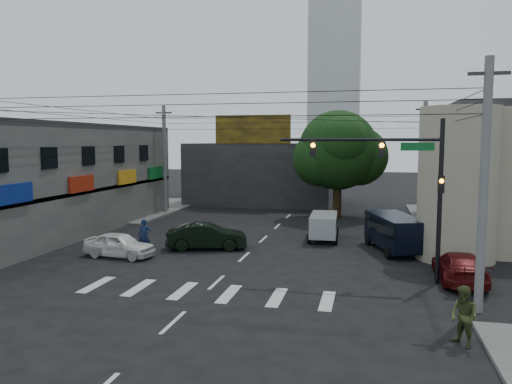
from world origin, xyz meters
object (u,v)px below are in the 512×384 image
(traffic_gantry, at_px, (400,173))
(traffic_officer, at_px, (144,236))
(utility_pole_near_right, at_px, (484,187))
(dark_sedan, at_px, (207,236))
(silver_minivan, at_px, (324,227))
(pedestrian_olive, at_px, (464,317))
(street_tree, at_px, (338,151))
(navy_van, at_px, (395,234))
(white_compact, at_px, (119,245))
(maroon_sedan, at_px, (460,267))
(utility_pole_far_left, at_px, (165,160))
(utility_pole_far_right, at_px, (424,163))

(traffic_gantry, distance_m, traffic_officer, 14.38)
(utility_pole_near_right, bearing_deg, dark_sedan, 148.75)
(silver_minivan, bearing_deg, pedestrian_olive, -162.55)
(street_tree, relative_size, navy_van, 1.59)
(traffic_gantry, relative_size, white_compact, 1.77)
(maroon_sedan, xyz_separation_m, navy_van, (-2.53, 5.72, 0.35))
(utility_pole_far_left, bearing_deg, traffic_officer, -71.39)
(street_tree, xyz_separation_m, white_compact, (-10.58, -16.46, -4.81))
(utility_pole_far_left, height_order, silver_minivan, utility_pole_far_left)
(dark_sedan, bearing_deg, utility_pole_far_right, -61.75)
(utility_pole_near_right, bearing_deg, maroon_sedan, 90.00)
(street_tree, xyz_separation_m, traffic_gantry, (3.82, -18.00, -0.64))
(utility_pole_far_right, distance_m, dark_sedan, 18.54)
(utility_pole_far_right, distance_m, pedestrian_olive, 24.22)
(silver_minivan, bearing_deg, utility_pole_far_left, 56.95)
(traffic_officer, bearing_deg, utility_pole_far_right, 29.48)
(maroon_sedan, bearing_deg, street_tree, -70.92)
(traffic_gantry, height_order, maroon_sedan, traffic_gantry)
(traffic_gantry, bearing_deg, maroon_sedan, 10.70)
(dark_sedan, xyz_separation_m, navy_van, (10.55, 1.78, 0.27))
(dark_sedan, distance_m, traffic_officer, 3.54)
(maroon_sedan, bearing_deg, dark_sedan, -18.04)
(utility_pole_near_right, xyz_separation_m, traffic_officer, (-16.23, 6.32, -3.65))
(white_compact, xyz_separation_m, pedestrian_olive, (15.98, -8.46, 0.27))
(traffic_gantry, relative_size, traffic_officer, 3.81)
(utility_pole_far_left, bearing_deg, traffic_gantry, -42.86)
(street_tree, xyz_separation_m, pedestrian_olive, (5.40, -24.92, -4.54))
(utility_pole_near_right, height_order, maroon_sedan, utility_pole_near_right)
(white_compact, relative_size, pedestrian_olive, 2.18)
(navy_van, bearing_deg, pedestrian_olive, 168.79)
(street_tree, height_order, navy_van, street_tree)
(utility_pole_far_right, bearing_deg, dark_sedan, -136.15)
(dark_sedan, bearing_deg, utility_pole_near_right, -136.85)
(street_tree, relative_size, traffic_gantry, 1.21)
(traffic_gantry, relative_size, dark_sedan, 1.48)
(white_compact, xyz_separation_m, traffic_officer, (0.85, 1.27, 0.28))
(navy_van, bearing_deg, traffic_officer, 86.54)
(traffic_gantry, relative_size, utility_pole_near_right, 0.78)
(street_tree, height_order, utility_pole_far_left, utility_pole_far_left)
(traffic_gantry, distance_m, dark_sedan, 12.02)
(utility_pole_near_right, distance_m, utility_pole_far_right, 20.50)
(street_tree, distance_m, traffic_officer, 18.59)
(pedestrian_olive, bearing_deg, utility_pole_far_left, 179.65)
(street_tree, relative_size, utility_pole_far_left, 0.95)
(utility_pole_far_left, xyz_separation_m, silver_minivan, (14.26, -8.41, -3.78))
(utility_pole_near_right, distance_m, dark_sedan, 15.77)
(utility_pole_far_left, height_order, dark_sedan, utility_pole_far_left)
(traffic_gantry, xyz_separation_m, silver_minivan, (-4.06, 8.59, -4.01))
(street_tree, xyz_separation_m, maroon_sedan, (6.50, -17.50, -4.80))
(dark_sedan, distance_m, navy_van, 10.71)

